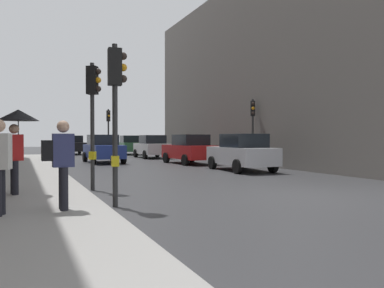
{
  "coord_description": "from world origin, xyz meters",
  "views": [
    {
      "loc": [
        -6.91,
        -8.15,
        1.6
      ],
      "look_at": [
        0.1,
        7.2,
        1.3
      ],
      "focal_mm": 35.25,
      "sensor_mm": 36.0,
      "label": 1
    }
  ],
  "objects_px": {
    "traffic_light_mid_street": "(253,120)",
    "car_dark_suv": "(73,145)",
    "pedestrian_with_umbrella": "(17,128)",
    "car_red_sedan": "(189,149)",
    "traffic_light_near_right": "(93,103)",
    "pedestrian_with_grey_backpack": "(61,159)",
    "traffic_light_near_left": "(116,95)",
    "car_silver_hatchback": "(242,152)",
    "car_white_compact": "(152,147)",
    "car_blue_van": "(103,149)",
    "car_green_estate": "(130,145)",
    "traffic_light_far_median": "(108,124)"
  },
  "relations": [
    {
      "from": "traffic_light_mid_street",
      "to": "car_dark_suv",
      "type": "distance_m",
      "value": 20.44
    },
    {
      "from": "pedestrian_with_umbrella",
      "to": "car_red_sedan",
      "type": "bearing_deg",
      "value": 47.63
    },
    {
      "from": "traffic_light_near_right",
      "to": "pedestrian_with_grey_backpack",
      "type": "distance_m",
      "value": 4.16
    },
    {
      "from": "car_dark_suv",
      "to": "traffic_light_near_left",
      "type": "bearing_deg",
      "value": -95.0
    },
    {
      "from": "car_silver_hatchback",
      "to": "pedestrian_with_umbrella",
      "type": "relative_size",
      "value": 2.01
    },
    {
      "from": "car_white_compact",
      "to": "car_red_sedan",
      "type": "xyz_separation_m",
      "value": [
        0.05,
        -6.96,
        0.0
      ]
    },
    {
      "from": "traffic_light_mid_street",
      "to": "car_red_sedan",
      "type": "height_order",
      "value": "traffic_light_mid_street"
    },
    {
      "from": "traffic_light_near_right",
      "to": "traffic_light_near_left",
      "type": "xyz_separation_m",
      "value": [
        0.0,
        -2.95,
        -0.07
      ]
    },
    {
      "from": "traffic_light_mid_street",
      "to": "car_white_compact",
      "type": "bearing_deg",
      "value": 104.63
    },
    {
      "from": "car_white_compact",
      "to": "pedestrian_with_grey_backpack",
      "type": "xyz_separation_m",
      "value": [
        -8.5,
        -19.85,
        0.29
      ]
    },
    {
      "from": "car_blue_van",
      "to": "car_dark_suv",
      "type": "distance_m",
      "value": 12.9
    },
    {
      "from": "traffic_light_near_left",
      "to": "car_dark_suv",
      "type": "distance_m",
      "value": 28.31
    },
    {
      "from": "traffic_light_near_left",
      "to": "car_white_compact",
      "type": "height_order",
      "value": "traffic_light_near_left"
    },
    {
      "from": "car_blue_van",
      "to": "car_red_sedan",
      "type": "bearing_deg",
      "value": -34.36
    },
    {
      "from": "car_silver_hatchback",
      "to": "car_white_compact",
      "type": "bearing_deg",
      "value": 91.73
    },
    {
      "from": "traffic_light_mid_street",
      "to": "car_silver_hatchback",
      "type": "xyz_separation_m",
      "value": [
        -2.23,
        -2.41,
        -1.69
      ]
    },
    {
      "from": "traffic_light_mid_street",
      "to": "car_red_sedan",
      "type": "distance_m",
      "value": 4.28
    },
    {
      "from": "car_red_sedan",
      "to": "car_dark_suv",
      "type": "xyz_separation_m",
      "value": [
        -4.82,
        15.99,
        0.0
      ]
    },
    {
      "from": "car_dark_suv",
      "to": "pedestrian_with_umbrella",
      "type": "relative_size",
      "value": 2.02
    },
    {
      "from": "car_silver_hatchback",
      "to": "traffic_light_mid_street",
      "type": "bearing_deg",
      "value": 47.23
    },
    {
      "from": "car_silver_hatchback",
      "to": "car_green_estate",
      "type": "height_order",
      "value": "same"
    },
    {
      "from": "car_silver_hatchback",
      "to": "car_white_compact",
      "type": "xyz_separation_m",
      "value": [
        -0.37,
        12.37,
        0.0
      ]
    },
    {
      "from": "traffic_light_near_right",
      "to": "car_red_sedan",
      "type": "xyz_separation_m",
      "value": [
        7.28,
        9.21,
        -1.76
      ]
    },
    {
      "from": "traffic_light_far_median",
      "to": "car_silver_hatchback",
      "type": "xyz_separation_m",
      "value": [
        3.4,
        -13.77,
        -1.72
      ]
    },
    {
      "from": "car_white_compact",
      "to": "pedestrian_with_grey_backpack",
      "type": "bearing_deg",
      "value": -113.18
    },
    {
      "from": "traffic_light_near_right",
      "to": "traffic_light_mid_street",
      "type": "bearing_deg",
      "value": 32.27
    },
    {
      "from": "car_silver_hatchback",
      "to": "car_red_sedan",
      "type": "height_order",
      "value": "same"
    },
    {
      "from": "traffic_light_near_left",
      "to": "pedestrian_with_grey_backpack",
      "type": "bearing_deg",
      "value": -150.18
    },
    {
      "from": "car_dark_suv",
      "to": "traffic_light_far_median",
      "type": "bearing_deg",
      "value": -77.16
    },
    {
      "from": "traffic_light_near_right",
      "to": "pedestrian_with_grey_backpack",
      "type": "height_order",
      "value": "traffic_light_near_right"
    },
    {
      "from": "car_red_sedan",
      "to": "pedestrian_with_grey_backpack",
      "type": "relative_size",
      "value": 2.42
    },
    {
      "from": "pedestrian_with_grey_backpack",
      "to": "car_silver_hatchback",
      "type": "bearing_deg",
      "value": 40.13
    },
    {
      "from": "traffic_light_far_median",
      "to": "car_red_sedan",
      "type": "distance_m",
      "value": 9.08
    },
    {
      "from": "traffic_light_near_left",
      "to": "car_green_estate",
      "type": "height_order",
      "value": "traffic_light_near_left"
    },
    {
      "from": "traffic_light_near_left",
      "to": "pedestrian_with_grey_backpack",
      "type": "height_order",
      "value": "traffic_light_near_left"
    },
    {
      "from": "pedestrian_with_umbrella",
      "to": "traffic_light_near_right",
      "type": "bearing_deg",
      "value": 26.83
    },
    {
      "from": "traffic_light_near_left",
      "to": "car_green_estate",
      "type": "xyz_separation_m",
      "value": [
        7.26,
        25.63,
        -1.69
      ]
    },
    {
      "from": "traffic_light_near_right",
      "to": "pedestrian_with_umbrella",
      "type": "height_order",
      "value": "traffic_light_near_right"
    },
    {
      "from": "traffic_light_near_right",
      "to": "car_blue_van",
      "type": "distance_m",
      "value": 12.73
    },
    {
      "from": "car_silver_hatchback",
      "to": "pedestrian_with_umbrella",
      "type": "xyz_separation_m",
      "value": [
        -9.67,
        -4.85,
        0.96
      ]
    },
    {
      "from": "car_red_sedan",
      "to": "pedestrian_with_umbrella",
      "type": "bearing_deg",
      "value": -132.37
    },
    {
      "from": "traffic_light_near_right",
      "to": "traffic_light_near_left",
      "type": "height_order",
      "value": "traffic_light_near_right"
    },
    {
      "from": "pedestrian_with_grey_backpack",
      "to": "car_green_estate",
      "type": "bearing_deg",
      "value": 72.06
    },
    {
      "from": "car_green_estate",
      "to": "car_red_sedan",
      "type": "relative_size",
      "value": 1.01
    },
    {
      "from": "car_red_sedan",
      "to": "pedestrian_with_grey_backpack",
      "type": "distance_m",
      "value": 15.47
    },
    {
      "from": "traffic_light_mid_street",
      "to": "pedestrian_with_grey_backpack",
      "type": "height_order",
      "value": "traffic_light_mid_street"
    },
    {
      "from": "car_blue_van",
      "to": "car_green_estate",
      "type": "xyz_separation_m",
      "value": [
        4.51,
        10.37,
        0.0
      ]
    },
    {
      "from": "car_blue_van",
      "to": "car_green_estate",
      "type": "bearing_deg",
      "value": 66.48
    },
    {
      "from": "car_dark_suv",
      "to": "car_red_sedan",
      "type": "bearing_deg",
      "value": -73.23
    },
    {
      "from": "car_white_compact",
      "to": "car_dark_suv",
      "type": "xyz_separation_m",
      "value": [
        -4.77,
        9.03,
        0.0
      ]
    }
  ]
}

